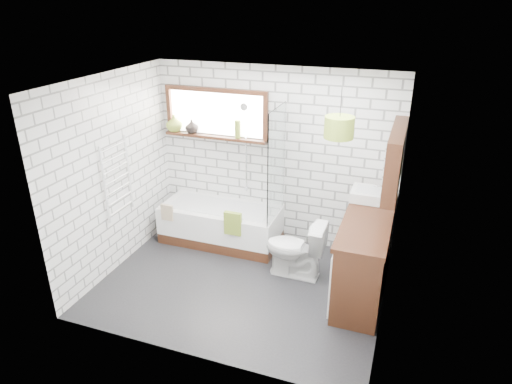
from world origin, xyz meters
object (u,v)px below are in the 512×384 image
(vanity, at_px, (365,254))
(pendant, at_px, (339,127))
(bathtub, at_px, (221,224))
(basin, at_px, (370,195))
(toilet, at_px, (295,249))

(vanity, relative_size, pendant, 5.62)
(bathtub, height_order, basin, basin)
(vanity, xyz_separation_m, pendant, (-0.36, -0.37, 1.61))
(bathtub, distance_m, toilet, 1.34)
(toilet, bearing_deg, basin, 122.67)
(vanity, height_order, pendant, pendant)
(bathtub, bearing_deg, basin, 0.34)
(basin, distance_m, pendant, 1.41)
(bathtub, bearing_deg, toilet, -21.42)
(vanity, distance_m, pendant, 1.70)
(basin, distance_m, toilet, 1.15)
(bathtub, relative_size, basin, 3.76)
(vanity, bearing_deg, pendant, -133.94)
(toilet, bearing_deg, vanity, 90.67)
(toilet, xyz_separation_m, pendant, (0.50, -0.38, 1.72))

